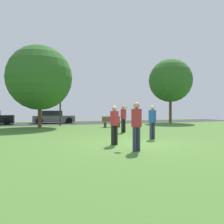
{
  "coord_description": "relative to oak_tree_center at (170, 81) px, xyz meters",
  "views": [
    {
      "loc": [
        -4.21,
        -8.67,
        1.46
      ],
      "look_at": [
        0.0,
        2.33,
        1.34
      ],
      "focal_mm": 36.1,
      "sensor_mm": 36.0,
      "label": 1
    }
  ],
  "objects": [
    {
      "name": "frisbee_disc",
      "position": [
        -11.6,
        -13.37,
        -3.2
      ],
      "size": [
        0.36,
        0.35,
        0.06
      ],
      "color": "orange"
    },
    {
      "name": "parked_car_grey",
      "position": [
        -12.41,
        3.74,
        -4.1
      ],
      "size": [
        4.34,
        2.08,
        1.36
      ],
      "color": "slate",
      "rests_on": "ground_plane"
    },
    {
      "name": "person_catcher",
      "position": [
        -11.5,
        -14.14,
        -3.77
      ],
      "size": [
        0.3,
        0.35,
        1.72
      ],
      "rotation": [
        0.0,
        0.0,
        1.7
      ],
      "color": "#2D334C",
      "rests_on": "ground_plane"
    },
    {
      "name": "oak_tree_center",
      "position": [
        0.0,
        0.0,
        0.0
      ],
      "size": [
        4.81,
        4.81,
        7.14
      ],
      "color": "brown",
      "rests_on": "ground_plane"
    },
    {
      "name": "road_strip",
      "position": [
        -10.91,
        3.46,
        -4.72
      ],
      "size": [
        44.0,
        6.4,
        0.01
      ],
      "primitive_type": "cube",
      "color": "#28282B",
      "rests_on": "ground_plane"
    },
    {
      "name": "street_lamp_post",
      "position": [
        -12.21,
        -0.34,
        -2.47
      ],
      "size": [
        0.14,
        0.14,
        4.5
      ],
      "primitive_type": "cylinder",
      "color": "#2D2D33",
      "rests_on": "ground_plane"
    },
    {
      "name": "person_walking",
      "position": [
        -9.27,
        -11.51,
        -3.81
      ],
      "size": [
        0.3,
        0.34,
        1.66
      ],
      "rotation": [
        0.0,
        0.0,
        1.68
      ],
      "color": "#2D334C",
      "rests_on": "ground_plane"
    },
    {
      "name": "person_thrower",
      "position": [
        -11.7,
        -12.56,
        -3.84
      ],
      "size": [
        0.3,
        0.35,
        1.62
      ],
      "rotation": [
        0.0,
        0.0,
        -1.44
      ],
      "color": "black",
      "rests_on": "ground_plane"
    },
    {
      "name": "park_bench",
      "position": [
        -8.46,
        -3.69,
        -4.26
      ],
      "size": [
        1.6,
        0.45,
        0.9
      ],
      "rotation": [
        0.0,
        0.0,
        3.14
      ],
      "color": "brown",
      "rests_on": "ground_plane"
    },
    {
      "name": "ground_plane",
      "position": [
        -10.91,
        -12.54,
        -4.72
      ],
      "size": [
        44.0,
        44.0,
        0.0
      ],
      "primitive_type": "plane",
      "color": "#47702D"
    },
    {
      "name": "person_bystander",
      "position": [
        -9.31,
        -8.06,
        -3.76
      ],
      "size": [
        0.3,
        0.35,
        1.73
      ],
      "rotation": [
        0.0,
        0.0,
        1.71
      ],
      "color": "black",
      "rests_on": "ground_plane"
    },
    {
      "name": "maple_tree_far",
      "position": [
        -14.08,
        -1.89,
        -0.65
      ],
      "size": [
        5.28,
        5.28,
        6.72
      ],
      "color": "brown",
      "rests_on": "ground_plane"
    }
  ]
}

